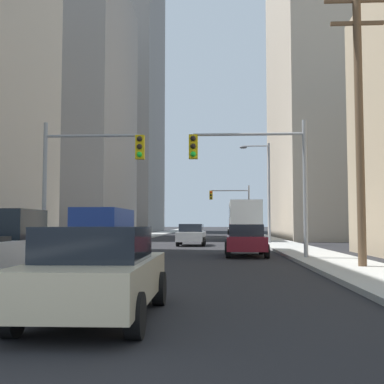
{
  "coord_description": "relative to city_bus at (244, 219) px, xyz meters",
  "views": [
    {
      "loc": [
        1.89,
        -2.47,
        1.58
      ],
      "look_at": [
        0.0,
        33.64,
        3.95
      ],
      "focal_mm": 44.53,
      "sensor_mm": 36.0,
      "label": 1
    }
  ],
  "objects": [
    {
      "name": "sedan_white",
      "position": [
        -4.16,
        -8.9,
        -1.16
      ],
      "size": [
        1.96,
        4.26,
        1.52
      ],
      "color": "white",
      "rests_on": "ground"
    },
    {
      "name": "building_right_mid_block",
      "position": [
        12.07,
        7.09,
        13.01
      ],
      "size": [
        16.28,
        19.76,
        29.87
      ],
      "primitive_type": "cube",
      "color": "#B7A893",
      "rests_on": "ground"
    },
    {
      "name": "building_left_far_tower",
      "position": [
        -24.36,
        46.11,
        32.89
      ],
      "size": [
        21.75,
        23.85,
        69.64
      ],
      "primitive_type": "cube",
      "color": "gray",
      "rests_on": "ground"
    },
    {
      "name": "traffic_signal_near_right",
      "position": [
        -0.82,
        -22.07,
        2.17
      ],
      "size": [
        5.04,
        0.44,
        6.0
      ],
      "color": "gray",
      "rests_on": "ground"
    },
    {
      "name": "cargo_van_blue",
      "position": [
        -7.74,
        -19.92,
        -0.64
      ],
      "size": [
        2.16,
        5.24,
        2.26
      ],
      "color": "navy",
      "rests_on": "ground"
    },
    {
      "name": "building_left_mid_office",
      "position": [
        -23.68,
        10.94,
        12.76
      ],
      "size": [
        21.28,
        18.58,
        29.38
      ],
      "primitive_type": "cube",
      "color": "gray",
      "rests_on": "ground"
    },
    {
      "name": "sedan_maroon",
      "position": [
        -1.01,
        -19.54,
        -1.16
      ],
      "size": [
        1.95,
        4.24,
        1.52
      ],
      "color": "maroon",
      "rests_on": "ground"
    },
    {
      "name": "traffic_signal_near_left",
      "position": [
        -7.98,
        -22.07,
        2.15
      ],
      "size": [
        4.48,
        0.44,
        6.0
      ],
      "color": "gray",
      "rests_on": "ground"
    },
    {
      "name": "traffic_signal_far_right",
      "position": [
        -0.66,
        13.46,
        2.16
      ],
      "size": [
        4.72,
        0.44,
        6.0
      ],
      "color": "gray",
      "rests_on": "ground"
    },
    {
      "name": "utility_pole_right",
      "position": [
        2.46,
        -26.24,
        3.26
      ],
      "size": [
        2.2,
        0.28,
        9.83
      ],
      "color": "brown",
      "rests_on": "ground"
    },
    {
      "name": "street_lamp_right",
      "position": [
        1.13,
        -7.25,
        2.59
      ],
      "size": [
        2.24,
        0.32,
        7.5
      ],
      "color": "gray",
      "rests_on": "ground"
    },
    {
      "name": "sedan_beige",
      "position": [
        -4.35,
        -34.61,
        -1.16
      ],
      "size": [
        1.95,
        4.22,
        1.52
      ],
      "color": "#C6B793",
      "rests_on": "ground"
    },
    {
      "name": "sidewalk_left",
      "position": [
        -10.71,
        10.04,
        -1.85
      ],
      "size": [
        2.8,
        160.0,
        0.15
      ],
      "primitive_type": "cube",
      "color": "#9E9E99",
      "rests_on": "ground"
    },
    {
      "name": "city_bus",
      "position": [
        0.0,
        0.0,
        0.0
      ],
      "size": [
        2.72,
        11.54,
        3.4
      ],
      "color": "silver",
      "rests_on": "ground"
    },
    {
      "name": "sidewalk_right",
      "position": [
        2.18,
        10.04,
        -1.85
      ],
      "size": [
        2.8,
        160.0,
        0.15
      ],
      "primitive_type": "cube",
      "color": "#9E9E99",
      "rests_on": "ground"
    }
  ]
}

